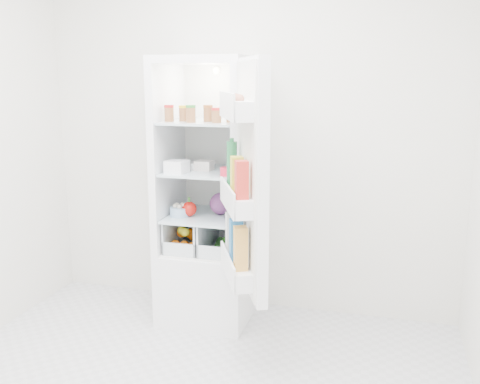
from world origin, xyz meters
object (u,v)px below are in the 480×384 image
(red_cabbage, at_px, (220,204))
(fridge_door, at_px, (247,184))
(mushroom_bowl, at_px, (180,212))
(refrigerator, at_px, (210,224))

(red_cabbage, bearing_deg, fridge_door, -59.63)
(mushroom_bowl, relative_size, fridge_door, 0.10)
(refrigerator, relative_size, mushroom_bowl, 13.67)
(red_cabbage, distance_m, mushroom_bowl, 0.28)
(refrigerator, bearing_deg, mushroom_bowl, -138.60)
(red_cabbage, xyz_separation_m, fridge_door, (0.34, -0.59, 0.27))
(red_cabbage, distance_m, fridge_door, 0.73)
(red_cabbage, bearing_deg, mushroom_bowl, -153.89)
(refrigerator, distance_m, mushroom_bowl, 0.25)
(refrigerator, bearing_deg, fridge_door, -54.83)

